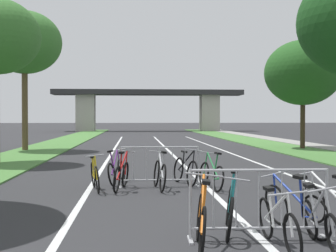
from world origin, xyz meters
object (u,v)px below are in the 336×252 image
(bicycle_yellow_6, at_px, (95,175))
(bicycle_green_7, at_px, (211,175))
(bicycle_teal_5, at_px, (230,209))
(bicycle_silver_10, at_px, (160,174))
(crowd_barrier_nearest, at_px, (259,205))
(bicycle_blue_2, at_px, (295,208))
(bicycle_black_4, at_px, (185,170))
(bicycle_orange_8, at_px, (201,221))
(bicycle_red_3, at_px, (121,175))
(bicycle_white_11, at_px, (333,207))
(crowd_barrier_second, at_px, (159,167))
(tree_right_pine_near, at_px, (303,73))
(tree_left_maple_mid, at_px, (24,43))
(bicycle_purple_9, at_px, (116,171))
(bicycle_silver_0, at_px, (320,224))
(bicycle_white_1, at_px, (278,223))

(bicycle_yellow_6, distance_m, bicycle_green_7, 2.89)
(bicycle_teal_5, height_order, bicycle_silver_10, bicycle_silver_10)
(bicycle_green_7, bearing_deg, crowd_barrier_nearest, -102.57)
(bicycle_blue_2, distance_m, bicycle_silver_10, 4.85)
(bicycle_black_4, bearing_deg, bicycle_orange_8, 71.41)
(crowd_barrier_nearest, xyz_separation_m, bicycle_red_3, (-2.13, 4.83, -0.15))
(bicycle_silver_10, relative_size, bicycle_white_11, 1.01)
(crowd_barrier_second, xyz_separation_m, bicycle_red_3, (-0.97, -0.44, -0.15))
(tree_right_pine_near, distance_m, bicycle_orange_8, 21.56)
(tree_left_maple_mid, bearing_deg, bicycle_teal_5, -68.07)
(bicycle_green_7, bearing_deg, bicycle_silver_10, 166.67)
(tree_right_pine_near, relative_size, bicycle_black_4, 3.64)
(tree_right_pine_near, xyz_separation_m, bicycle_red_3, (-9.87, -14.07, -3.96))
(bicycle_teal_5, bearing_deg, bicycle_orange_8, 68.32)
(bicycle_purple_9, distance_m, bicycle_white_11, 6.49)
(bicycle_black_4, bearing_deg, bicycle_teal_5, 77.06)
(bicycle_silver_0, bearing_deg, bicycle_white_11, -117.90)
(crowd_barrier_second, distance_m, bicycle_black_4, 0.81)
(bicycle_black_4, distance_m, bicycle_yellow_6, 2.47)
(crowd_barrier_second, distance_m, bicycle_green_7, 1.36)
(bicycle_yellow_6, relative_size, bicycle_white_11, 0.98)
(bicycle_orange_8, distance_m, bicycle_white_11, 2.45)
(bicycle_yellow_6, height_order, bicycle_purple_9, bicycle_purple_9)
(bicycle_white_11, bearing_deg, crowd_barrier_nearest, -172.81)
(bicycle_green_7, bearing_deg, crowd_barrier_second, 149.09)
(bicycle_black_4, bearing_deg, bicycle_red_3, 11.70)
(tree_left_maple_mid, distance_m, bicycle_white_1, 21.37)
(bicycle_teal_5, xyz_separation_m, bicycle_purple_9, (-1.96, 5.43, -0.01))
(bicycle_yellow_6, bearing_deg, bicycle_silver_10, 170.84)
(bicycle_black_4, distance_m, bicycle_orange_8, 6.11)
(tree_right_pine_near, distance_m, bicycle_green_7, 16.50)
(crowd_barrier_nearest, bearing_deg, bicycle_yellow_6, 119.98)
(bicycle_black_4, relative_size, bicycle_green_7, 1.03)
(tree_left_maple_mid, relative_size, bicycle_teal_5, 4.39)
(bicycle_blue_2, bearing_deg, crowd_barrier_nearest, -164.51)
(bicycle_orange_8, bearing_deg, tree_right_pine_near, 72.14)
(bicycle_silver_0, height_order, bicycle_orange_8, bicycle_orange_8)
(bicycle_silver_0, xyz_separation_m, bicycle_silver_10, (-1.90, 5.36, 0.04))
(bicycle_teal_5, relative_size, bicycle_white_11, 1.02)
(bicycle_white_1, relative_size, bicycle_blue_2, 0.98)
(bicycle_yellow_6, bearing_deg, crowd_barrier_second, -175.08)
(bicycle_green_7, bearing_deg, tree_left_maple_mid, 108.08)
(bicycle_black_4, bearing_deg, bicycle_green_7, 110.10)
(crowd_barrier_second, bearing_deg, bicycle_green_7, -19.66)
(crowd_barrier_second, height_order, bicycle_black_4, crowd_barrier_second)
(bicycle_blue_2, xyz_separation_m, bicycle_white_11, (0.67, 0.12, -0.01))
(crowd_barrier_nearest, height_order, bicycle_black_4, crowd_barrier_nearest)
(bicycle_red_3, bearing_deg, bicycle_silver_10, 12.63)
(bicycle_blue_2, relative_size, bicycle_teal_5, 1.02)
(bicycle_red_3, bearing_deg, bicycle_black_4, 36.46)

